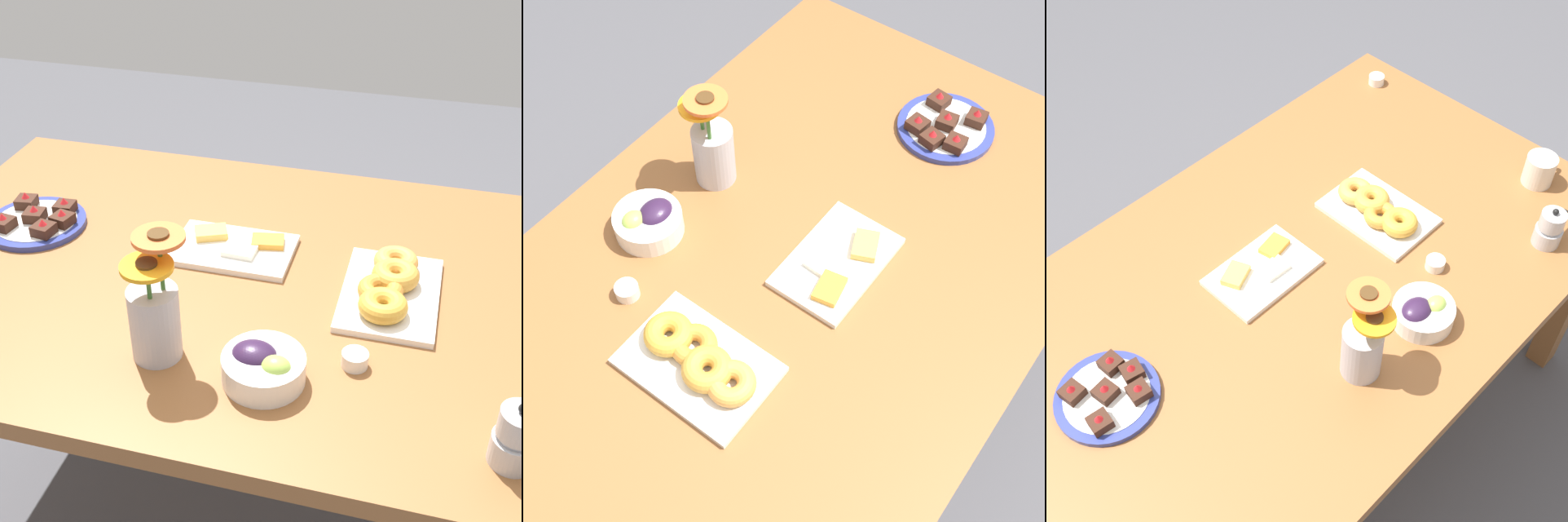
% 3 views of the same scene
% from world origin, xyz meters
% --- Properties ---
extents(ground_plane, '(6.00, 6.00, 0.00)m').
position_xyz_m(ground_plane, '(0.00, 0.00, 0.00)').
color(ground_plane, '#4C4C51').
extents(dining_table, '(1.60, 1.00, 0.74)m').
position_xyz_m(dining_table, '(0.00, 0.00, 0.65)').
color(dining_table, brown).
rests_on(dining_table, ground_plane).
extents(grape_bowl, '(0.15, 0.15, 0.07)m').
position_xyz_m(grape_bowl, '(0.08, -0.29, 0.77)').
color(grape_bowl, white).
rests_on(grape_bowl, dining_table).
extents(cheese_platter, '(0.26, 0.17, 0.03)m').
position_xyz_m(cheese_platter, '(-0.08, 0.08, 0.75)').
color(cheese_platter, white).
rests_on(cheese_platter, dining_table).
extents(croissant_platter, '(0.19, 0.28, 0.05)m').
position_xyz_m(croissant_platter, '(0.26, 0.00, 0.76)').
color(croissant_platter, white).
rests_on(croissant_platter, dining_table).
extents(jam_cup_berry, '(0.05, 0.05, 0.03)m').
position_xyz_m(jam_cup_berry, '(0.23, -0.22, 0.76)').
color(jam_cup_berry, white).
rests_on(jam_cup_berry, dining_table).
extents(dessert_plate, '(0.23, 0.23, 0.05)m').
position_xyz_m(dessert_plate, '(-0.55, 0.06, 0.75)').
color(dessert_plate, navy).
rests_on(dessert_plate, dining_table).
extents(flower_vase, '(0.11, 0.12, 0.25)m').
position_xyz_m(flower_vase, '(-0.12, -0.28, 0.83)').
color(flower_vase, '#B2B2BC').
rests_on(flower_vase, dining_table).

